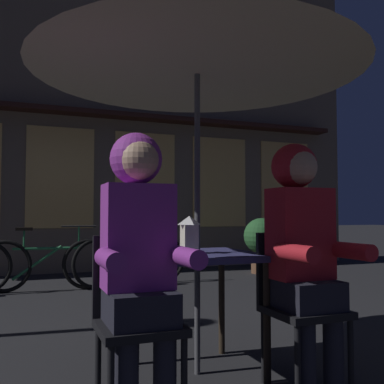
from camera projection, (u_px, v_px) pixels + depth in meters
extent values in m
plane|color=#232326|center=(197.00, 374.00, 2.70)|extent=(60.00, 60.00, 0.00)
cube|color=navy|center=(197.00, 256.00, 2.73)|extent=(0.72, 0.72, 0.04)
cylinder|color=#2D2319|center=(165.00, 333.00, 2.31)|extent=(0.04, 0.04, 0.70)
cylinder|color=#2D2319|center=(267.00, 323.00, 2.54)|extent=(0.04, 0.04, 0.70)
cylinder|color=#2D2319|center=(136.00, 310.00, 2.89)|extent=(0.04, 0.04, 0.70)
cylinder|color=#2D2319|center=(222.00, 303.00, 3.11)|extent=(0.04, 0.04, 0.70)
cylinder|color=#4C4C51|center=(197.00, 191.00, 2.75)|extent=(0.04, 0.04, 2.25)
cone|color=tan|center=(197.00, 45.00, 2.80)|extent=(2.10, 2.10, 0.38)
sphere|color=#4C4C51|center=(197.00, 11.00, 2.81)|extent=(0.06, 0.06, 0.06)
cube|color=white|center=(189.00, 252.00, 2.70)|extent=(0.11, 0.11, 0.02)
cube|color=white|center=(189.00, 238.00, 2.70)|extent=(0.09, 0.09, 0.16)
pyramid|color=white|center=(189.00, 220.00, 2.71)|extent=(0.11, 0.11, 0.06)
cube|color=black|center=(139.00, 327.00, 2.14)|extent=(0.40, 0.40, 0.04)
cylinder|color=black|center=(184.00, 382.00, 2.03)|extent=(0.03, 0.03, 0.41)
cylinder|color=black|center=(162.00, 360.00, 2.34)|extent=(0.03, 0.03, 0.41)
cylinder|color=black|center=(98.00, 367.00, 2.22)|extent=(0.03, 0.03, 0.41)
cube|color=black|center=(131.00, 275.00, 2.32)|extent=(0.40, 0.03, 0.42)
cube|color=black|center=(305.00, 312.00, 2.48)|extent=(0.40, 0.40, 0.04)
cylinder|color=black|center=(351.00, 358.00, 2.37)|extent=(0.03, 0.03, 0.41)
cylinder|color=black|center=(298.00, 366.00, 2.25)|extent=(0.03, 0.03, 0.41)
cylinder|color=black|center=(312.00, 341.00, 2.69)|extent=(0.03, 0.03, 0.41)
cylinder|color=black|center=(264.00, 347.00, 2.57)|extent=(0.03, 0.03, 0.41)
cube|color=black|center=(286.00, 267.00, 2.67)|extent=(0.40, 0.03, 0.42)
cylinder|color=black|center=(165.00, 377.00, 2.04)|extent=(0.11, 0.11, 0.45)
cylinder|color=black|center=(127.00, 382.00, 1.98)|extent=(0.11, 0.11, 0.45)
cube|color=black|center=(140.00, 307.00, 2.14)|extent=(0.32, 0.36, 0.16)
cube|color=purple|center=(138.00, 236.00, 2.20)|extent=(0.34, 0.22, 0.52)
cylinder|color=purple|center=(187.00, 257.00, 2.05)|extent=(0.09, 0.30, 0.09)
cylinder|color=purple|center=(110.00, 260.00, 1.92)|extent=(0.09, 0.30, 0.09)
sphere|color=tan|center=(138.00, 160.00, 2.22)|extent=(0.21, 0.21, 0.21)
sphere|color=purple|center=(136.00, 159.00, 2.26)|extent=(0.27, 0.27, 0.27)
cylinder|color=black|center=(333.00, 353.00, 2.39)|extent=(0.11, 0.11, 0.45)
cylinder|color=black|center=(306.00, 357.00, 2.32)|extent=(0.11, 0.11, 0.45)
cube|color=black|center=(305.00, 294.00, 2.49)|extent=(0.32, 0.36, 0.16)
cube|color=red|center=(300.00, 233.00, 2.54)|extent=(0.34, 0.22, 0.52)
cylinder|color=red|center=(352.00, 251.00, 2.40)|extent=(0.09, 0.30, 0.09)
cylinder|color=red|center=(296.00, 253.00, 2.27)|extent=(0.09, 0.30, 0.09)
sphere|color=tan|center=(299.00, 167.00, 2.56)|extent=(0.21, 0.21, 0.21)
sphere|color=red|center=(294.00, 166.00, 2.61)|extent=(0.27, 0.27, 0.27)
cube|color=#6B5B4C|center=(102.00, 98.00, 7.99)|extent=(10.00, 0.60, 6.20)
cube|color=#E0B260|center=(61.00, 177.00, 7.36)|extent=(1.10, 0.02, 1.70)
cube|color=#E0B260|center=(145.00, 180.00, 7.89)|extent=(1.10, 0.02, 1.70)
cube|color=#E0B260|center=(220.00, 182.00, 8.42)|extent=(1.10, 0.02, 1.70)
cube|color=#E0B260|center=(285.00, 184.00, 8.95)|extent=(1.10, 0.02, 1.70)
cube|color=#331914|center=(107.00, 114.00, 7.55)|extent=(9.00, 0.36, 0.08)
torus|color=black|center=(88.00, 264.00, 5.75)|extent=(0.66, 0.12, 0.66)
torus|color=black|center=(4.00, 266.00, 5.49)|extent=(0.66, 0.12, 0.66)
cylinder|color=#236B3D|center=(47.00, 248.00, 5.63)|extent=(0.84, 0.13, 0.04)
cylinder|color=#236B3D|center=(37.00, 263.00, 5.59)|extent=(0.61, 0.10, 0.44)
cylinder|color=#236B3D|center=(24.00, 239.00, 5.57)|extent=(0.02, 0.02, 0.24)
cube|color=black|center=(24.00, 229.00, 5.57)|extent=(0.21, 0.10, 0.04)
cylinder|color=#236B3D|center=(79.00, 237.00, 5.74)|extent=(0.02, 0.02, 0.28)
cylinder|color=black|center=(79.00, 226.00, 5.74)|extent=(0.44, 0.07, 0.02)
torus|color=black|center=(165.00, 260.00, 6.33)|extent=(0.66, 0.17, 0.66)
torus|color=black|center=(96.00, 264.00, 5.79)|extent=(0.66, 0.17, 0.66)
cylinder|color=#B78419|center=(132.00, 246.00, 6.07)|extent=(0.83, 0.19, 0.04)
cylinder|color=#B78419|center=(124.00, 260.00, 6.00)|extent=(0.60, 0.14, 0.44)
cylinder|color=#B78419|center=(113.00, 238.00, 5.93)|extent=(0.02, 0.02, 0.24)
cube|color=black|center=(113.00, 228.00, 5.94)|extent=(0.21, 0.11, 0.04)
cylinder|color=#B78419|center=(157.00, 235.00, 6.28)|extent=(0.02, 0.02, 0.28)
cylinder|color=black|center=(157.00, 225.00, 6.29)|extent=(0.44, 0.10, 0.02)
cube|color=#661E7A|center=(160.00, 250.00, 2.83)|extent=(0.24, 0.21, 0.02)
cylinder|color=brown|center=(262.00, 263.00, 7.33)|extent=(0.36, 0.36, 0.34)
sphere|color=#285B2D|center=(262.00, 236.00, 7.35)|extent=(0.60, 0.60, 0.60)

